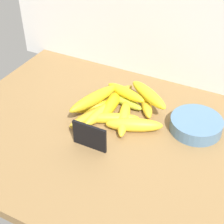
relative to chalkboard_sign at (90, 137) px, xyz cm
name	(u,v)px	position (x,y,z in cm)	size (l,w,h in cm)	color
counter_top	(117,140)	(5.19, 7.72, -5.36)	(110.00, 76.00, 3.00)	olive
chalkboard_sign	(90,137)	(0.00, 0.00, 0.00)	(11.00, 1.80, 8.40)	black
fruit_bowl	(196,125)	(26.24, 21.99, -1.72)	(16.51, 16.51, 4.27)	#507597
banana_0	(146,104)	(7.71, 25.68, -2.07)	(15.60, 3.57, 3.57)	yellow
banana_1	(134,125)	(8.77, 12.97, -1.67)	(18.18, 4.37, 4.37)	yellow
banana_2	(113,102)	(-2.90, 21.02, -1.69)	(19.84, 4.33, 4.33)	yellow
banana_3	(96,107)	(-6.99, 16.50, -2.09)	(16.34, 3.53, 3.53)	yellow
banana_4	(124,118)	(4.14, 15.27, -2.00)	(18.74, 3.71, 3.71)	yellow
banana_5	(110,96)	(-5.50, 24.22, -2.11)	(20.85, 3.50, 3.50)	#AB8825
banana_6	(122,100)	(-0.88, 24.22, -2.08)	(17.36, 3.55, 3.55)	#B1C233
banana_7	(108,118)	(-0.48, 12.80, -2.12)	(20.33, 3.47, 3.47)	yellow
banana_8	(102,112)	(-3.65, 14.48, -1.89)	(16.94, 3.94, 3.94)	yellow
banana_9	(91,116)	(-6.06, 11.41, -2.06)	(17.67, 3.60, 3.60)	gold
banana_10	(94,99)	(-7.26, 15.68, 1.73)	(20.64, 4.11, 4.11)	gold
banana_11	(126,93)	(0.57, 24.09, 1.41)	(15.93, 3.43, 3.43)	yellow
banana_12	(148,95)	(8.20, 25.92, 1.81)	(18.28, 4.19, 4.19)	yellow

